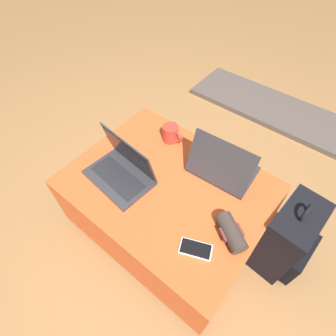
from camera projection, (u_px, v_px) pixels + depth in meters
name	position (u px, v px, depth m)	size (l,w,h in m)	color
ground_plane	(168.00, 223.00, 1.67)	(14.00, 14.00, 0.00)	#9E7042
ottoman	(168.00, 206.00, 1.50)	(1.00, 0.77, 0.44)	maroon
laptop_near	(122.00, 169.00, 1.32)	(0.36, 0.26, 0.24)	#333338
laptop_far	(222.00, 167.00, 1.33)	(0.34, 0.26, 0.24)	#333338
cell_phone	(196.00, 249.00, 1.11)	(0.16, 0.12, 0.01)	white
backpack	(287.00, 239.00, 1.37)	(0.25, 0.33, 0.54)	black
wrist_brace	(231.00, 232.00, 1.12)	(0.18, 0.15, 0.07)	#3D332D
coffee_mug	(171.00, 134.00, 1.49)	(0.13, 0.09, 0.10)	red
fireplace_hearth	(269.00, 107.00, 2.38)	(1.40, 0.50, 0.04)	#564C47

